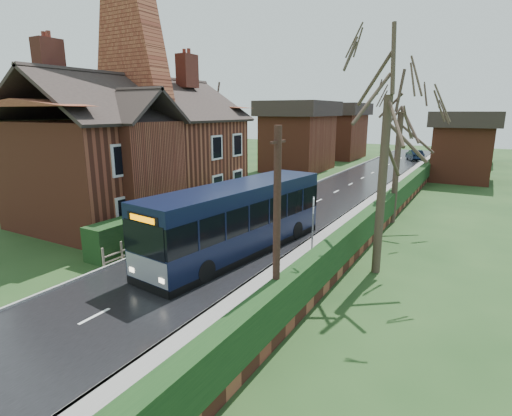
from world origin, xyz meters
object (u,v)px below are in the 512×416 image
Objects in this scene: brick_house at (138,146)px; bus_stop_sign at (313,217)px; telegraph_pole at (277,235)px; car_silver at (268,203)px; car_green at (198,231)px; bus at (238,220)px.

bus_stop_sign is (12.73, -1.97, -2.53)m from brick_house.
brick_house is 2.36× the size of telegraph_pole.
bus_stop_sign is at bearing -49.58° from car_silver.
brick_house reaches higher than bus_stop_sign.
brick_house is at bearing 148.68° from telegraph_pole.
car_green is 9.37m from telegraph_pole.
telegraph_pole reaches higher than car_green.
brick_house reaches higher than car_silver.
brick_house is 8.67m from car_green.
bus is 7.73m from car_silver.
car_silver is 14.81m from telegraph_pole.
bus is 3.48m from bus_stop_sign.
brick_house is 5.21× the size of bus_stop_sign.
bus_stop_sign reaches higher than car_green.
bus_stop_sign is (5.60, 1.29, 1.16)m from car_green.
bus_stop_sign is (5.50, -6.00, 1.17)m from car_silver.
telegraph_pole is at bearing -31.38° from brick_house.
bus is 3.90× the size of bus_stop_sign.
car_green is (-2.40, 0.03, -0.92)m from bus.
brick_house reaches higher than telegraph_pole.
car_silver is 0.83× the size of car_green.
brick_house is 13.13m from bus_stop_sign.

